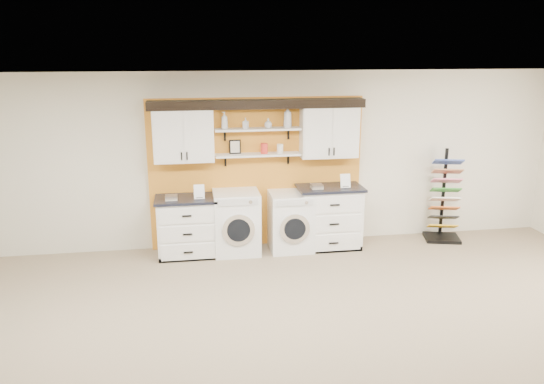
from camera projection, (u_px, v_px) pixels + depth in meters
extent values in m
plane|color=white|center=(319.00, 91.00, 4.29)|extent=(10.00, 10.00, 0.00)
plane|color=beige|center=(256.00, 160.00, 8.47)|extent=(10.00, 0.00, 10.00)
cube|color=orange|center=(257.00, 173.00, 8.49)|extent=(3.40, 0.07, 2.40)
cube|color=white|center=(183.00, 134.00, 7.98)|extent=(0.90, 0.34, 0.84)
cube|color=white|center=(168.00, 136.00, 7.78)|extent=(0.42, 0.01, 0.78)
cube|color=white|center=(198.00, 136.00, 7.85)|extent=(0.42, 0.01, 0.78)
cube|color=white|center=(329.00, 131.00, 8.32)|extent=(0.90, 0.34, 0.84)
cube|color=white|center=(318.00, 133.00, 8.12)|extent=(0.42, 0.01, 0.78)
cube|color=white|center=(346.00, 132.00, 8.19)|extent=(0.42, 0.01, 0.78)
cube|color=white|center=(258.00, 155.00, 8.24)|extent=(1.32, 0.28, 0.03)
cube|color=white|center=(258.00, 129.00, 8.14)|extent=(1.32, 0.28, 0.03)
cube|color=black|center=(257.00, 103.00, 8.05)|extent=(3.30, 0.40, 0.10)
cube|color=black|center=(259.00, 108.00, 7.89)|extent=(3.30, 0.04, 0.04)
cube|color=black|center=(235.00, 147.00, 8.20)|extent=(0.18, 0.02, 0.22)
cube|color=beige|center=(235.00, 147.00, 8.19)|extent=(0.14, 0.01, 0.18)
cylinder|color=red|center=(264.00, 148.00, 8.23)|extent=(0.11, 0.11, 0.16)
cylinder|color=silver|center=(280.00, 149.00, 8.27)|extent=(0.10, 0.10, 0.14)
cube|color=white|center=(187.00, 227.00, 8.21)|extent=(0.89, 0.60, 0.89)
cube|color=black|center=(189.00, 259.00, 8.06)|extent=(0.89, 0.06, 0.07)
cube|color=black|center=(186.00, 198.00, 8.09)|extent=(0.95, 0.66, 0.04)
cube|color=white|center=(187.00, 216.00, 7.85)|extent=(0.81, 0.02, 0.25)
cube|color=white|center=(188.00, 234.00, 7.92)|extent=(0.81, 0.02, 0.25)
cube|color=white|center=(188.00, 252.00, 8.00)|extent=(0.81, 0.02, 0.25)
cube|color=white|center=(329.00, 218.00, 8.54)|extent=(0.97, 0.60, 0.97)
cube|color=black|center=(333.00, 250.00, 8.41)|extent=(0.97, 0.06, 0.08)
cube|color=black|center=(330.00, 188.00, 8.41)|extent=(1.04, 0.66, 0.04)
cube|color=white|center=(335.00, 205.00, 8.17)|extent=(0.88, 0.02, 0.27)
cube|color=white|center=(334.00, 224.00, 8.25)|extent=(0.88, 0.02, 0.27)
cube|color=white|center=(333.00, 243.00, 8.34)|extent=(0.88, 0.02, 0.27)
cube|color=white|center=(236.00, 222.00, 8.32)|extent=(0.71, 0.66, 0.99)
cube|color=silver|center=(238.00, 202.00, 7.89)|extent=(0.60, 0.02, 0.10)
cylinder|color=silver|center=(238.00, 230.00, 8.00)|extent=(0.50, 0.05, 0.50)
cylinder|color=black|center=(239.00, 230.00, 7.98)|extent=(0.35, 0.03, 0.35)
cube|color=white|center=(290.00, 221.00, 8.45)|extent=(0.67, 0.66, 0.94)
cube|color=silver|center=(295.00, 203.00, 8.03)|extent=(0.57, 0.02, 0.10)
cylinder|color=silver|center=(295.00, 229.00, 8.14)|extent=(0.47, 0.05, 0.47)
cylinder|color=black|center=(295.00, 229.00, 8.11)|extent=(0.33, 0.03, 0.33)
cube|color=black|center=(442.00, 238.00, 8.97)|extent=(0.66, 0.59, 0.06)
cube|color=black|center=(443.00, 192.00, 8.93)|extent=(0.06, 0.06, 1.49)
cube|color=gold|center=(442.00, 226.00, 8.93)|extent=(0.52, 0.37, 0.14)
cube|color=black|center=(443.00, 217.00, 8.89)|extent=(0.52, 0.37, 0.14)
cube|color=#D55819|center=(444.00, 208.00, 8.85)|extent=(0.52, 0.37, 0.14)
cube|color=silver|center=(445.00, 199.00, 8.81)|extent=(0.52, 0.37, 0.14)
cube|color=#297F22|center=(446.00, 190.00, 8.76)|extent=(0.52, 0.37, 0.14)
cube|color=pink|center=(446.00, 181.00, 8.72)|extent=(0.52, 0.37, 0.14)
cube|color=#A26643|center=(447.00, 171.00, 8.68)|extent=(0.52, 0.37, 0.14)
cube|color=#314CAD|center=(448.00, 162.00, 8.64)|extent=(0.52, 0.37, 0.14)
imported|color=silver|center=(224.00, 120.00, 8.02)|extent=(0.14, 0.14, 0.26)
imported|color=silver|center=(246.00, 123.00, 8.08)|extent=(0.10, 0.10, 0.16)
imported|color=silver|center=(268.00, 123.00, 8.14)|extent=(0.14, 0.14, 0.15)
imported|color=silver|center=(288.00, 117.00, 8.16)|extent=(0.17, 0.17, 0.33)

